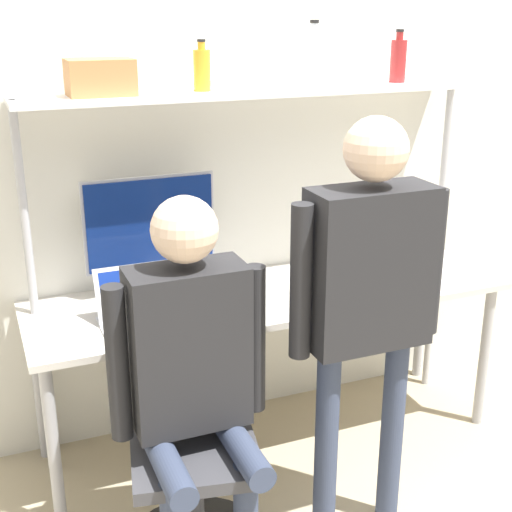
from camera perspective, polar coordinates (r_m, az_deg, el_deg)
name	(u,v)px	position (r m, az deg, el deg)	size (l,w,h in m)	color
ground_plane	(300,478)	(3.37, 3.55, -17.33)	(12.00, 12.00, 0.00)	tan
wall_back	(242,153)	(3.41, -1.14, 8.22)	(8.00, 0.06, 2.70)	silver
desk	(271,307)	(3.29, 1.18, -4.06)	(2.20, 0.66, 0.77)	beige
shelf_unit	(257,131)	(3.21, 0.12, 9.95)	(2.09, 0.31, 1.67)	white
monitor	(150,228)	(3.19, -8.44, 2.21)	(0.59, 0.18, 0.54)	#B7B7BC
laptop	(139,307)	(2.99, -9.32, -4.03)	(0.34, 0.24, 0.22)	silver
cell_phone	(205,315)	(3.02, -4.12, -4.73)	(0.07, 0.15, 0.01)	silver
office_chair	(195,486)	(2.84, -4.93, -17.86)	(0.56, 0.56, 0.95)	black
person_seated	(192,360)	(2.50, -5.16, -8.29)	(0.58, 0.47, 1.43)	#38425B
person_standing	(369,283)	(2.59, 8.99, -2.12)	(0.62, 0.23, 1.67)	#38425B
bottle_red	(398,60)	(3.50, 11.31, 15.12)	(0.07, 0.07, 0.24)	maroon
bottle_amber	(202,69)	(3.09, -4.35, 14.67)	(0.07, 0.07, 0.21)	gold
bottle_clear	(314,58)	(3.28, 4.63, 15.49)	(0.08, 0.08, 0.28)	silver
storage_box	(100,77)	(2.99, -12.36, 13.79)	(0.26, 0.19, 0.14)	#B27A47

